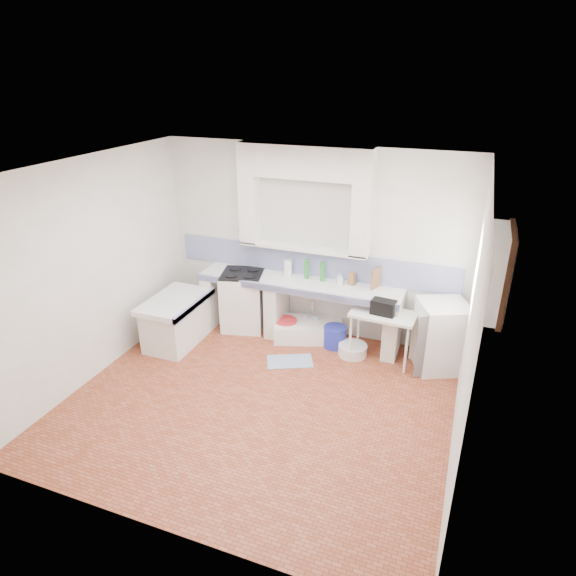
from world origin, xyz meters
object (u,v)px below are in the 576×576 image
(sink, at_px, (308,330))
(fridge, at_px, (441,336))
(stove, at_px, (243,301))
(side_table, at_px, (381,337))

(sink, xyz_separation_m, fridge, (1.90, -0.13, 0.35))
(stove, xyz_separation_m, fridge, (2.95, -0.10, 0.03))
(sink, xyz_separation_m, side_table, (1.13, -0.23, 0.24))
(sink, bearing_deg, fridge, -22.48)
(sink, height_order, fridge, fridge)
(sink, height_order, side_table, side_table)
(side_table, distance_m, fridge, 0.78)
(sink, bearing_deg, stove, 162.49)
(fridge, bearing_deg, side_table, 163.12)
(fridge, bearing_deg, stove, 153.67)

